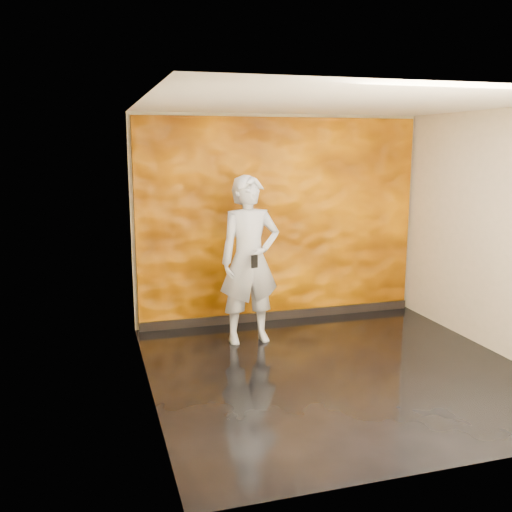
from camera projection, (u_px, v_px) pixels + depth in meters
The scene contains 5 objects.
room at pixel (342, 243), 5.90m from camera, with size 4.02×4.02×2.81m.
feature_wall at pixel (281, 221), 7.75m from camera, with size 3.90×0.06×2.75m, color orange.
baseboard at pixel (281, 315), 7.96m from camera, with size 3.90×0.04×0.12m, color black.
man at pixel (250, 260), 6.90m from camera, with size 0.75×0.49×2.04m, color #969AA4.
phone at pixel (255, 261), 6.62m from camera, with size 0.08×0.02×0.15m, color black.
Camera 1 is at (-2.50, -5.33, 2.39)m, focal length 40.00 mm.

